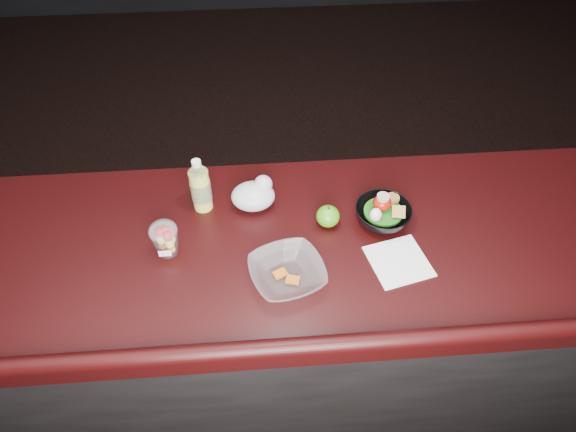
# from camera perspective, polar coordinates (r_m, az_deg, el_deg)

# --- Properties ---
(room_shell) EXTENTS (8.00, 8.00, 8.00)m
(room_shell) POSITION_cam_1_polar(r_m,az_deg,el_deg) (0.76, -2.68, 19.24)
(room_shell) COLOR black
(room_shell) RESTS_ON ground
(counter) EXTENTS (4.06, 0.71, 1.02)m
(counter) POSITION_cam_1_polar(r_m,az_deg,el_deg) (1.94, -1.71, -12.69)
(counter) COLOR black
(counter) RESTS_ON ground
(lemonade_bottle) EXTENTS (0.06, 0.06, 0.19)m
(lemonade_bottle) POSITION_cam_1_polar(r_m,az_deg,el_deg) (1.59, -9.68, 3.05)
(lemonade_bottle) COLOR #E2EC3D
(lemonade_bottle) RESTS_ON counter
(fruit_cup) EXTENTS (0.08, 0.08, 0.12)m
(fruit_cup) POSITION_cam_1_polar(r_m,az_deg,el_deg) (1.49, -13.51, -2.43)
(fruit_cup) COLOR white
(fruit_cup) RESTS_ON counter
(green_apple) EXTENTS (0.07, 0.07, 0.07)m
(green_apple) POSITION_cam_1_polar(r_m,az_deg,el_deg) (1.55, 4.46, -0.02)
(green_apple) COLOR #41760D
(green_apple) RESTS_ON counter
(plastic_bag) EXTENTS (0.14, 0.11, 0.10)m
(plastic_bag) POSITION_cam_1_polar(r_m,az_deg,el_deg) (1.60, -3.75, 2.39)
(plastic_bag) COLOR silver
(plastic_bag) RESTS_ON counter
(snack_bowl) EXTENTS (0.21, 0.21, 0.09)m
(snack_bowl) POSITION_cam_1_polar(r_m,az_deg,el_deg) (1.58, 10.46, 0.32)
(snack_bowl) COLOR black
(snack_bowl) RESTS_ON counter
(takeout_bowl) EXTENTS (0.25, 0.25, 0.05)m
(takeout_bowl) POSITION_cam_1_polar(r_m,az_deg,el_deg) (1.42, -0.09, -6.36)
(takeout_bowl) COLOR silver
(takeout_bowl) RESTS_ON counter
(paper_napkin) EXTENTS (0.19, 0.19, 0.00)m
(paper_napkin) POSITION_cam_1_polar(r_m,az_deg,el_deg) (1.51, 12.19, -4.95)
(paper_napkin) COLOR white
(paper_napkin) RESTS_ON counter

